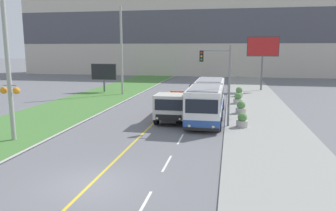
{
  "coord_description": "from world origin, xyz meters",
  "views": [
    {
      "loc": [
        5.79,
        -12.46,
        5.82
      ],
      "look_at": [
        1.1,
        12.16,
        1.4
      ],
      "focal_mm": 35.0,
      "sensor_mm": 36.0,
      "label": 1
    }
  ],
  "objects_px": {
    "city_bus": "(208,100)",
    "planter_round_near": "(242,121)",
    "dump_truck": "(174,107)",
    "car_distant": "(196,91)",
    "planter_round_far": "(239,92)",
    "planter_round_third": "(238,99)",
    "utility_pole_far": "(122,51)",
    "billboard_small": "(104,73)",
    "traffic_light_mast": "(221,76)",
    "planter_round_second": "(241,108)",
    "utility_pole_near": "(7,59)",
    "billboard_large": "(263,49)"
  },
  "relations": [
    {
      "from": "dump_truck",
      "to": "traffic_light_mast",
      "type": "xyz_separation_m",
      "value": [
        3.67,
        -1.03,
        2.64
      ]
    },
    {
      "from": "planter_round_near",
      "to": "dump_truck",
      "type": "bearing_deg",
      "value": 167.46
    },
    {
      "from": "utility_pole_far",
      "to": "planter_round_third",
      "type": "xyz_separation_m",
      "value": [
        14.27,
        -4.8,
        -4.92
      ]
    },
    {
      "from": "utility_pole_near",
      "to": "planter_round_third",
      "type": "distance_m",
      "value": 22.4
    },
    {
      "from": "car_distant",
      "to": "planter_round_third",
      "type": "relative_size",
      "value": 3.85
    },
    {
      "from": "planter_round_second",
      "to": "planter_round_third",
      "type": "distance_m",
      "value": 5.28
    },
    {
      "from": "traffic_light_mast",
      "to": "utility_pole_near",
      "type": "bearing_deg",
      "value": -154.17
    },
    {
      "from": "city_bus",
      "to": "planter_round_near",
      "type": "distance_m",
      "value": 4.56
    },
    {
      "from": "planter_round_far",
      "to": "utility_pole_far",
      "type": "bearing_deg",
      "value": -178.1
    },
    {
      "from": "car_distant",
      "to": "planter_round_third",
      "type": "height_order",
      "value": "car_distant"
    },
    {
      "from": "dump_truck",
      "to": "utility_pole_far",
      "type": "bearing_deg",
      "value": 122.52
    },
    {
      "from": "billboard_small",
      "to": "planter_round_second",
      "type": "height_order",
      "value": "billboard_small"
    },
    {
      "from": "car_distant",
      "to": "planter_round_near",
      "type": "relative_size",
      "value": 4.05
    },
    {
      "from": "dump_truck",
      "to": "planter_round_second",
      "type": "height_order",
      "value": "dump_truck"
    },
    {
      "from": "traffic_light_mast",
      "to": "billboard_small",
      "type": "distance_m",
      "value": 23.29
    },
    {
      "from": "city_bus",
      "to": "billboard_small",
      "type": "distance_m",
      "value": 20.13
    },
    {
      "from": "utility_pole_near",
      "to": "planter_round_near",
      "type": "relative_size",
      "value": 10.28
    },
    {
      "from": "planter_round_second",
      "to": "planter_round_far",
      "type": "height_order",
      "value": "planter_round_far"
    },
    {
      "from": "billboard_large",
      "to": "billboard_small",
      "type": "relative_size",
      "value": 1.96
    },
    {
      "from": "traffic_light_mast",
      "to": "planter_round_far",
      "type": "distance_m",
      "value": 16.12
    },
    {
      "from": "planter_round_near",
      "to": "city_bus",
      "type": "bearing_deg",
      "value": 128.86
    },
    {
      "from": "billboard_large",
      "to": "billboard_small",
      "type": "distance_m",
      "value": 21.68
    },
    {
      "from": "utility_pole_far",
      "to": "traffic_light_mast",
      "type": "height_order",
      "value": "utility_pole_far"
    },
    {
      "from": "car_distant",
      "to": "utility_pole_far",
      "type": "xyz_separation_m",
      "value": [
        -9.39,
        -0.01,
        4.8
      ]
    },
    {
      "from": "planter_round_second",
      "to": "planter_round_far",
      "type": "relative_size",
      "value": 0.98
    },
    {
      "from": "city_bus",
      "to": "car_distant",
      "type": "xyz_separation_m",
      "value": [
        -2.18,
        11.9,
        -0.8
      ]
    },
    {
      "from": "planter_round_far",
      "to": "planter_round_second",
      "type": "bearing_deg",
      "value": -90.41
    },
    {
      "from": "billboard_small",
      "to": "dump_truck",
      "type": "bearing_deg",
      "value": -52.66
    },
    {
      "from": "dump_truck",
      "to": "car_distant",
      "type": "height_order",
      "value": "dump_truck"
    },
    {
      "from": "dump_truck",
      "to": "planter_round_far",
      "type": "height_order",
      "value": "dump_truck"
    },
    {
      "from": "traffic_light_mast",
      "to": "planter_round_second",
      "type": "bearing_deg",
      "value": 71.38
    },
    {
      "from": "dump_truck",
      "to": "utility_pole_near",
      "type": "bearing_deg",
      "value": -141.65
    },
    {
      "from": "billboard_small",
      "to": "car_distant",
      "type": "bearing_deg",
      "value": -8.14
    },
    {
      "from": "city_bus",
      "to": "utility_pole_far",
      "type": "relative_size",
      "value": 1.11
    },
    {
      "from": "city_bus",
      "to": "billboard_small",
      "type": "bearing_deg",
      "value": 137.08
    },
    {
      "from": "city_bus",
      "to": "planter_round_far",
      "type": "xyz_separation_m",
      "value": [
        2.94,
        12.37,
        -0.92
      ]
    },
    {
      "from": "city_bus",
      "to": "planter_round_third",
      "type": "height_order",
      "value": "city_bus"
    },
    {
      "from": "utility_pole_far",
      "to": "planter_round_third",
      "type": "height_order",
      "value": "utility_pole_far"
    },
    {
      "from": "dump_truck",
      "to": "billboard_large",
      "type": "relative_size",
      "value": 0.92
    },
    {
      "from": "car_distant",
      "to": "billboard_small",
      "type": "relative_size",
      "value": 1.15
    },
    {
      "from": "dump_truck",
      "to": "car_distant",
      "type": "relative_size",
      "value": 1.57
    },
    {
      "from": "city_bus",
      "to": "planter_round_third",
      "type": "bearing_deg",
      "value": 69.13
    },
    {
      "from": "traffic_light_mast",
      "to": "planter_round_third",
      "type": "height_order",
      "value": "traffic_light_mast"
    },
    {
      "from": "car_distant",
      "to": "planter_round_far",
      "type": "relative_size",
      "value": 3.85
    },
    {
      "from": "city_bus",
      "to": "traffic_light_mast",
      "type": "distance_m",
      "value": 4.21
    },
    {
      "from": "utility_pole_far",
      "to": "billboard_small",
      "type": "height_order",
      "value": "utility_pole_far"
    },
    {
      "from": "city_bus",
      "to": "utility_pole_far",
      "type": "xyz_separation_m",
      "value": [
        -11.57,
        11.89,
        3.99
      ]
    },
    {
      "from": "dump_truck",
      "to": "billboard_small",
      "type": "distance_m",
      "value": 20.15
    },
    {
      "from": "traffic_light_mast",
      "to": "planter_round_second",
      "type": "height_order",
      "value": "traffic_light_mast"
    },
    {
      "from": "billboard_small",
      "to": "planter_round_near",
      "type": "xyz_separation_m",
      "value": [
        17.52,
        -17.17,
        -2.04
      ]
    }
  ]
}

